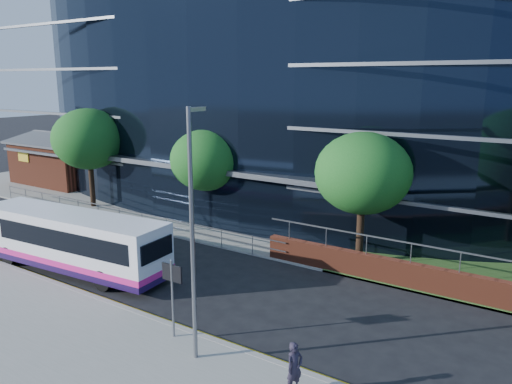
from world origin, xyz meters
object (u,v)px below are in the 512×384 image
Objects in this scene: street_sign at (172,283)px; streetlight_east at (193,230)px; tree_far_b at (206,160)px; brick_pavilion at (67,161)px; tree_far_c at (363,173)px; pedestrian at (295,367)px; city_bus at (73,241)px; tree_far_a at (89,139)px.

streetlight_east is at bearing -21.36° from street_sign.
brick_pavilion is at bearing 168.12° from tree_far_b.
tree_far_c is 11.22m from streetlight_east.
streetlight_east is (9.00, -11.67, 0.23)m from tree_far_b.
tree_far_c is 11.88m from pedestrian.
brick_pavilion is 3.07× the size of street_sign.
pedestrian is (12.54, -11.52, -3.30)m from tree_far_b.
streetlight_east is at bearing 112.01° from pedestrian.
tree_far_c is 0.81× the size of streetlight_east.
streetlight_east is 5.00m from pedestrian.
brick_pavilion is 5.65× the size of pedestrian.
tree_far_b is at bearing 127.63° from streetlight_east.
streetlight_east is (28.00, -15.67, 2.50)m from brick_pavilion.
street_sign is 0.27× the size of city_bus.
tree_far_a reaches higher than brick_pavilion.
tree_far_a reaches higher than tree_far_b.
streetlight_east is (-1.00, -11.17, -0.10)m from tree_far_c.
city_bus is at bearing 164.16° from streetlight_east.
tree_far_a reaches higher than pedestrian.
tree_far_b is 0.58× the size of city_bus.
tree_far_b is (-7.50, 11.09, 2.06)m from street_sign.
tree_far_b is 10.02m from tree_far_c.
tree_far_b is at bearing -11.88° from brick_pavilion.
pedestrian is (13.41, -2.65, -0.57)m from city_bus.
street_sign is at bearing -19.43° from city_bus.
tree_far_c reaches higher than city_bus.
tree_far_a is 20.00m from tree_far_c.
street_sign is 0.46× the size of tree_far_b.
brick_pavilion reaches higher than pedestrian.
tree_far_a is at bearing -177.14° from tree_far_b.
tree_far_c is 0.62× the size of city_bus.
streetlight_east reaches higher than city_bus.
brick_pavilion is at bearing 140.01° from city_bus.
tree_far_c is (29.00, -4.50, 2.60)m from brick_pavilion.
pedestrian is (31.54, -15.52, -1.03)m from brick_pavilion.
tree_far_a is 4.59× the size of pedestrian.
city_bus is (-8.37, 2.21, -0.67)m from street_sign.
pedestrian is at bearing -15.79° from city_bus.
streetlight_east reaches higher than tree_far_c.
street_sign reaches higher than city_bus.
tree_far_b is 0.76× the size of streetlight_east.
streetlight_east is at bearing -30.46° from tree_far_a.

